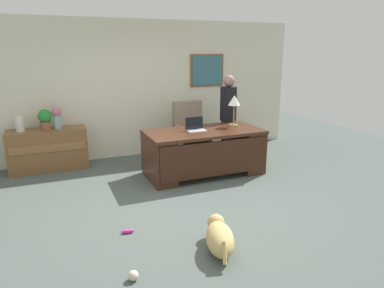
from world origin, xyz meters
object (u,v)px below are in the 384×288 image
Objects in this scene: credenza at (48,149)px; vase_with_flowers at (57,117)px; armchair at (190,134)px; laptop at (195,127)px; desk_lamp at (234,102)px; desk at (204,150)px; vase_empty at (20,124)px; dog_toy_ball at (133,276)px; potted_plant at (45,119)px; person_standing at (228,117)px; dog_toy_bone at (128,231)px; dog_lying at (219,237)px.

vase_with_flowers is at bearing 0.41° from credenza.
armchair is 3.55× the size of laptop.
credenza is 3.47m from desk_lamp.
desk is 2.83m from credenza.
laptop is at bearing -30.26° from vase_with_flowers.
dog_toy_ball is (1.05, -3.77, -0.83)m from vase_empty.
desk_lamp is 1.55× the size of potted_plant.
person_standing is 3.41m from dog_toy_bone.
person_standing is 2.22× the size of dog_lying.
vase_with_flowers is at bearing 96.69° from dog_toy_ball.
laptop is 1.15× the size of vase_empty.
armchair is 0.69× the size of person_standing.
person_standing is at bearing -12.96° from vase_with_flowers.
dog_toy_ball is at bearing -83.31° from vase_with_flowers.
armchair is 3.42m from dog_lying.
dog_lying is at bearing -107.21° from armchair.
potted_plant is (-3.28, 0.71, 0.09)m from person_standing.
vase_with_flowers is 1.09× the size of potted_plant.
desk_lamp reaches higher than vase_with_flowers.
desk is 5.54× the size of potted_plant.
credenza is 3.40m from person_standing.
armchair reaches higher than laptop.
dog_toy_bone is at bearing -78.37° from vase_with_flowers.
credenza is 1.18× the size of armchair.
laptop is 2.51m from vase_with_flowers.
armchair is 3.98m from dog_toy_ball.
desk_lamp is at bearing 13.50° from desk.
laptop reaches higher than desk.
person_standing is at bearing 60.32° from dog_lying.
laptop reaches higher than dog_lying.
desk_lamp is 3.56× the size of dog_toy_bone.
credenza is at bearing -152.60° from potted_plant.
person_standing is at bearing 49.14° from dog_toy_ball.
armchair reaches higher than dog_toy_bone.
person_standing is at bearing -10.89° from vase_empty.
armchair reaches higher than dog_toy_ball.
vase_with_flowers is (-2.44, 0.36, 0.46)m from armchair.
laptop is at bearing 55.57° from dog_toy_ball.
vase_with_flowers is at bearing -0.00° from vase_empty.
person_standing is at bearing -28.21° from armchair.
vase_with_flowers is at bearing 149.91° from desk.
dog_toy_ball is at bearing -124.43° from laptop.
armchair is 1.00m from laptop.
dog_lying is 2.33× the size of laptop.
dog_toy_ball is at bearing -80.40° from potted_plant.
credenza is 0.57m from potted_plant.
laptop is (-0.14, 0.07, 0.41)m from desk.
vase_with_flowers is 0.61m from vase_empty.
credenza is 0.81× the size of person_standing.
vase_empty is (-3.69, 0.71, 0.03)m from person_standing.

